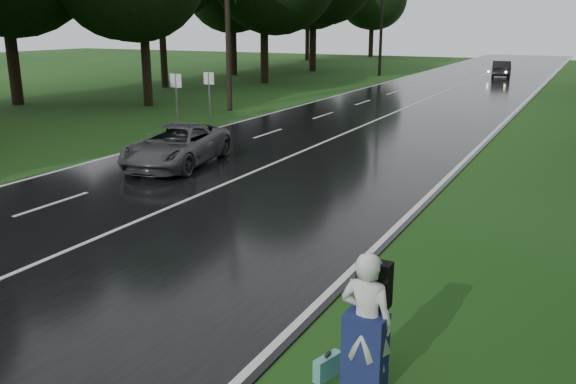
% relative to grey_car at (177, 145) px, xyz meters
% --- Properties ---
extents(ground, '(160.00, 160.00, 0.00)m').
position_rel_grey_car_xyz_m(ground, '(2.81, -7.25, -0.72)').
color(ground, '#1D4514').
rests_on(ground, ground).
extents(road, '(12.00, 140.00, 0.04)m').
position_rel_grey_car_xyz_m(road, '(2.81, 12.75, -0.70)').
color(road, black).
rests_on(road, ground).
extents(lane_center, '(0.12, 140.00, 0.01)m').
position_rel_grey_car_xyz_m(lane_center, '(2.81, 12.75, -0.68)').
color(lane_center, silver).
rests_on(lane_center, road).
extents(grey_car, '(3.12, 5.23, 1.36)m').
position_rel_grey_car_xyz_m(grey_car, '(0.00, 0.00, 0.00)').
color(grey_car, '#434547').
rests_on(grey_car, road).
extents(far_car, '(2.24, 4.56, 1.44)m').
position_rel_grey_car_xyz_m(far_car, '(4.59, 41.20, 0.04)').
color(far_car, black).
rests_on(far_car, road).
extents(hitchhiker, '(0.73, 0.65, 1.96)m').
position_rel_grey_car_xyz_m(hitchhiker, '(10.18, -9.36, 0.19)').
color(hitchhiker, silver).
rests_on(hitchhiker, ground).
extents(suitcase, '(0.27, 0.48, 0.33)m').
position_rel_grey_car_xyz_m(suitcase, '(9.64, -9.36, -0.56)').
color(suitcase, '#52A098').
rests_on(suitcase, ground).
extents(utility_pole_mid, '(1.80, 0.28, 10.59)m').
position_rel_grey_car_xyz_m(utility_pole_mid, '(-5.69, 12.30, -0.72)').
color(utility_pole_mid, black).
rests_on(utility_pole_mid, ground).
extents(utility_pole_far, '(1.80, 0.28, 10.11)m').
position_rel_grey_car_xyz_m(utility_pole_far, '(-5.69, 38.07, -0.72)').
color(utility_pole_far, black).
rests_on(utility_pole_far, ground).
extents(road_sign_a, '(0.61, 0.10, 2.54)m').
position_rel_grey_car_xyz_m(road_sign_a, '(-4.39, 5.85, -0.72)').
color(road_sign_a, white).
rests_on(road_sign_a, ground).
extents(road_sign_b, '(0.58, 0.10, 2.43)m').
position_rel_grey_car_xyz_m(road_sign_b, '(-4.39, 8.45, -0.72)').
color(road_sign_b, white).
rests_on(road_sign_b, ground).
extents(tree_left_d, '(8.86, 8.86, 13.85)m').
position_rel_grey_car_xyz_m(tree_left_d, '(-11.10, 11.89, -0.72)').
color(tree_left_d, black).
rests_on(tree_left_d, ground).
extents(tree_left_e, '(9.63, 9.63, 15.05)m').
position_rel_grey_car_xyz_m(tree_left_e, '(-11.79, 27.22, -0.72)').
color(tree_left_e, black).
rests_on(tree_left_e, ground).
extents(tree_left_f, '(10.89, 10.89, 17.01)m').
position_rel_grey_car_xyz_m(tree_left_f, '(-13.57, 40.37, -0.72)').
color(tree_left_f, black).
rests_on(tree_left_f, ground).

